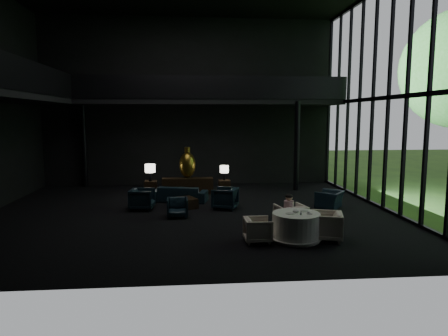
{
  "coord_description": "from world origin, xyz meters",
  "views": [
    {
      "loc": [
        -0.01,
        -13.63,
        3.35
      ],
      "look_at": [
        1.2,
        0.5,
        1.51
      ],
      "focal_mm": 32.0,
      "sensor_mm": 36.0,
      "label": 1
    }
  ],
  "objects": [
    {
      "name": "wall_back",
      "position": [
        0.0,
        6.0,
        4.0
      ],
      "size": [
        14.0,
        0.04,
        8.0
      ],
      "primitive_type": "cube",
      "color": "black",
      "rests_on": "ground"
    },
    {
      "name": "side_table_left",
      "position": [
        -1.72,
        3.65,
        0.28
      ],
      "size": [
        0.52,
        0.52,
        0.57
      ],
      "primitive_type": "cube",
      "color": "black",
      "rests_on": "floor"
    },
    {
      "name": "dining_table",
      "position": [
        2.84,
        -3.3,
        0.33
      ],
      "size": [
        1.46,
        1.46,
        0.75
      ],
      "color": "white",
      "rests_on": "floor"
    },
    {
      "name": "child",
      "position": [
        2.89,
        -2.27,
        0.76
      ],
      "size": [
        0.29,
        0.29,
        0.63
      ],
      "rotation": [
        0.0,
        0.0,
        3.14
      ],
      "color": "#DE93BD",
      "rests_on": "dining_chair_north"
    },
    {
      "name": "column_nw",
      "position": [
        -5.0,
        5.7,
        2.0
      ],
      "size": [
        0.24,
        0.24,
        4.0
      ],
      "primitive_type": "cylinder",
      "color": "black",
      "rests_on": "floor"
    },
    {
      "name": "railing_back",
      "position": [
        1.0,
        4.0,
        4.6
      ],
      "size": [
        12.0,
        0.06,
        1.0
      ],
      "primitive_type": "cube",
      "color": "black",
      "rests_on": "mezzanine_back"
    },
    {
      "name": "window_armchair",
      "position": [
        5.09,
        0.36,
        0.38
      ],
      "size": [
        0.98,
        1.03,
        0.76
      ],
      "primitive_type": "imported",
      "rotation": [
        0.0,
        0.0,
        -2.24
      ],
      "color": "black",
      "rests_on": "floor"
    },
    {
      "name": "dining_chair_north",
      "position": [
        2.95,
        -2.27,
        0.44
      ],
      "size": [
        1.01,
        0.96,
        0.88
      ],
      "primitive_type": "imported",
      "rotation": [
        0.0,
        0.0,
        3.35
      ],
      "color": "silver",
      "rests_on": "floor"
    },
    {
      "name": "cereal_bowl",
      "position": [
        2.83,
        -3.27,
        0.79
      ],
      "size": [
        0.17,
        0.17,
        0.09
      ],
      "primitive_type": "ellipsoid",
      "color": "white",
      "rests_on": "dining_table"
    },
    {
      "name": "sofa",
      "position": [
        -0.41,
        1.97,
        0.42
      ],
      "size": [
        2.24,
        1.11,
        0.84
      ],
      "primitive_type": "imported",
      "rotation": [
        0.0,
        0.0,
        2.91
      ],
      "color": "black",
      "rests_on": "floor"
    },
    {
      "name": "coffee_table",
      "position": [
        -0.25,
        0.82,
        0.18
      ],
      "size": [
        1.07,
        1.07,
        0.36
      ],
      "primitive_type": "cube",
      "rotation": [
        0.0,
        0.0,
        0.42
      ],
      "color": "black",
      "rests_on": "floor"
    },
    {
      "name": "dining_chair_east",
      "position": [
        3.66,
        -3.34,
        0.47
      ],
      "size": [
        1.07,
        1.11,
        0.93
      ],
      "primitive_type": "imported",
      "rotation": [
        0.0,
        0.0,
        -1.86
      ],
      "color": "beige",
      "rests_on": "floor"
    },
    {
      "name": "table_lamp_right",
      "position": [
        1.48,
        3.55,
        1.03
      ],
      "size": [
        0.38,
        0.38,
        0.64
      ],
      "color": "black",
      "rests_on": "side_table_right"
    },
    {
      "name": "plate_b",
      "position": [
        3.11,
        -3.12,
        0.76
      ],
      "size": [
        0.24,
        0.24,
        0.01
      ],
      "primitive_type": "cylinder",
      "rotation": [
        0.0,
        0.0,
        -0.08
      ],
      "color": "white",
      "rests_on": "dining_table"
    },
    {
      "name": "coffee_cup",
      "position": [
        3.14,
        -3.41,
        0.79
      ],
      "size": [
        0.09,
        0.09,
        0.05
      ],
      "primitive_type": "cylinder",
      "rotation": [
        0.0,
        0.0,
        0.33
      ],
      "color": "white",
      "rests_on": "saucer"
    },
    {
      "name": "lounge_armchair_east",
      "position": [
        1.24,
        0.57,
        0.47
      ],
      "size": [
        1.11,
        1.14,
        0.93
      ],
      "primitive_type": "imported",
      "rotation": [
        0.0,
        0.0,
        -1.93
      ],
      "color": "black",
      "rests_on": "floor"
    },
    {
      "name": "plate_a",
      "position": [
        2.64,
        -3.38,
        0.76
      ],
      "size": [
        0.29,
        0.29,
        0.01
      ],
      "primitive_type": "cylinder",
      "rotation": [
        0.0,
        0.0,
        0.33
      ],
      "color": "white",
      "rests_on": "dining_table"
    },
    {
      "name": "lounge_armchair_west",
      "position": [
        -1.74,
        0.67,
        0.45
      ],
      "size": [
        0.91,
        0.96,
        0.91
      ],
      "primitive_type": "imported",
      "rotation": [
        0.0,
        0.0,
        1.47
      ],
      "color": "black",
      "rests_on": "floor"
    },
    {
      "name": "dining_chair_west",
      "position": [
        1.78,
        -3.37,
        0.33
      ],
      "size": [
        0.62,
        0.66,
        0.67
      ],
      "primitive_type": "imported",
      "rotation": [
        0.0,
        0.0,
        1.58
      ],
      "color": "beige",
      "rests_on": "floor"
    },
    {
      "name": "mezzanine_left",
      "position": [
        -6.0,
        0.0,
        4.0
      ],
      "size": [
        2.0,
        12.0,
        0.25
      ],
      "primitive_type": "cube",
      "color": "black",
      "rests_on": "wall_left"
    },
    {
      "name": "curtain_wall",
      "position": [
        6.95,
        0.0,
        4.0
      ],
      "size": [
        0.2,
        12.0,
        8.0
      ],
      "primitive_type": null,
      "color": "black",
      "rests_on": "ground"
    },
    {
      "name": "railing_left",
      "position": [
        -5.0,
        0.0,
        4.6
      ],
      "size": [
        0.06,
        12.0,
        1.0
      ],
      "primitive_type": "cube",
      "color": "black",
      "rests_on": "mezzanine_left"
    },
    {
      "name": "lounge_armchair_south",
      "position": [
        -0.45,
        -0.52,
        0.33
      ],
      "size": [
        0.65,
        0.61,
        0.65
      ],
      "primitive_type": "imported",
      "rotation": [
        0.0,
        0.0,
        0.03
      ],
      "color": "black",
      "rests_on": "floor"
    },
    {
      "name": "column_ne",
      "position": [
        4.8,
        4.0,
        2.0
      ],
      "size": [
        0.24,
        0.24,
        4.0
      ],
      "primitive_type": "cylinder",
      "color": "black",
      "rests_on": "floor"
    },
    {
      "name": "side_table_right",
      "position": [
        1.48,
        3.58,
        0.28
      ],
      "size": [
        0.52,
        0.52,
        0.57
      ],
      "primitive_type": "cube",
      "color": "black",
      "rests_on": "floor"
    },
    {
      "name": "console",
      "position": [
        -0.12,
        3.47,
        0.35
      ],
      "size": [
        2.19,
        0.5,
        0.7
      ],
      "primitive_type": "cube",
      "color": "black",
      "rests_on": "floor"
    },
    {
      "name": "wall_front",
      "position": [
        0.0,
        -6.0,
        4.0
      ],
      "size": [
        14.0,
        0.04,
        8.0
      ],
      "primitive_type": "cube",
      "color": "black",
      "rests_on": "ground"
    },
    {
      "name": "bronze_urn",
      "position": [
        -0.12,
        3.63,
        1.27
      ],
      "size": [
        0.71,
        0.71,
        1.33
      ],
      "color": "#AF8D42",
      "rests_on": "console"
    },
    {
      "name": "floor",
      "position": [
        0.0,
        0.0,
        0.0
      ],
      "size": [
        14.0,
        12.0,
        0.02
      ],
      "primitive_type": "cube",
      "color": "black",
      "rests_on": "ground"
    },
    {
      "name": "saucer",
      "position": [
        3.16,
        -3.43,
        0.76
      ],
      "size": [
        0.18,
        0.18,
        0.01
      ],
      "primitive_type": "cylinder",
      "rotation": [
        0.0,
        0.0,
        0.13
      ],
      "color": "white",
      "rests_on": "dining_table"
    },
    {
      "name": "table_lamp_left",
      "position": [
        -1.72,
        3.54,
        1.1
      ],
      "size": [
        0.44,
        0.44,
        0.74
      ],
      "color": "black",
      "rests_on": "side_table_left"
    },
    {
      "name": "cream_pot",
      "position": [
        2.9,
        -3.52,
        0.79
      ],
      "size": [
        0.07,
        0.07,
        0.07
      ],
      "primitive_type": "cylinder",
      "rotation": [
        0.0,
        0.0,
        -0.15
      ],
      "color": "#99999E",
      "rests_on": "dining_table"
    },
    {
      "name": "mezzanine_back",
      "position": [
        1.0,
        5.0,
        4.0
      ],
      "size": [
        12.0,
        2.0,
        0.25
      ],
      "primitive_type": "cube",
      "color": "black",
      "rests_on": "wall_back"
    }
  ]
}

